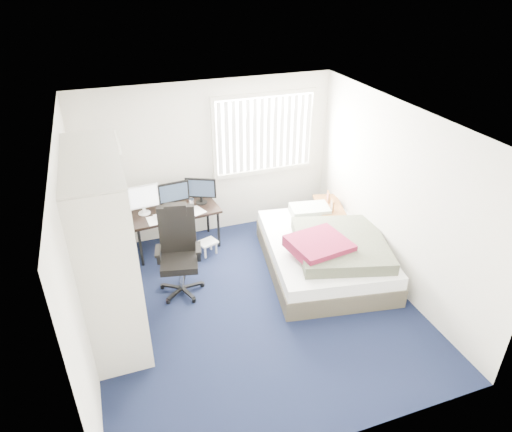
{
  "coord_description": "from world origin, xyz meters",
  "views": [
    {
      "loc": [
        -1.55,
        -4.44,
        4.0
      ],
      "look_at": [
        0.17,
        0.4,
        1.11
      ],
      "focal_mm": 32.0,
      "sensor_mm": 36.0,
      "label": 1
    }
  ],
  "objects": [
    {
      "name": "office_chair",
      "position": [
        -0.82,
        0.69,
        0.48
      ],
      "size": [
        0.69,
        0.69,
        1.25
      ],
      "color": "black",
      "rests_on": "ground"
    },
    {
      "name": "room_shell",
      "position": [
        0.0,
        0.0,
        1.51
      ],
      "size": [
        4.2,
        4.2,
        4.2
      ],
      "color": "silver",
      "rests_on": "ground"
    },
    {
      "name": "ground",
      "position": [
        0.0,
        0.0,
        0.0
      ],
      "size": [
        4.2,
        4.2,
        0.0
      ],
      "primitive_type": "plane",
      "color": "black",
      "rests_on": "ground"
    },
    {
      "name": "closet",
      "position": [
        -1.67,
        0.27,
        1.35
      ],
      "size": [
        0.64,
        1.84,
        2.22
      ],
      "color": "beige",
      "rests_on": "ground"
    },
    {
      "name": "bed",
      "position": [
        1.26,
        0.44,
        0.3
      ],
      "size": [
        1.95,
        2.39,
        0.7
      ],
      "color": "#403A2E",
      "rests_on": "ground"
    },
    {
      "name": "nightstand",
      "position": [
        1.75,
        1.29,
        0.48
      ],
      "size": [
        0.59,
        0.87,
        0.73
      ],
      "color": "brown",
      "rests_on": "ground"
    },
    {
      "name": "desk",
      "position": [
        -0.68,
        1.76,
        0.71
      ],
      "size": [
        1.4,
        0.75,
        1.12
      ],
      "color": "black",
      "rests_on": "ground"
    },
    {
      "name": "footstool",
      "position": [
        -0.27,
        1.39,
        0.17
      ],
      "size": [
        0.33,
        0.3,
        0.22
      ],
      "color": "white",
      "rests_on": "ground"
    },
    {
      "name": "window_assembly",
      "position": [
        0.9,
        2.04,
        1.6
      ],
      "size": [
        1.72,
        0.09,
        1.32
      ],
      "color": "white",
      "rests_on": "ground"
    },
    {
      "name": "pine_box",
      "position": [
        -1.65,
        0.0,
        0.14
      ],
      "size": [
        0.44,
        0.39,
        0.28
      ],
      "primitive_type": "cube",
      "rotation": [
        0.0,
        0.0,
        -0.34
      ],
      "color": "#A58E52",
      "rests_on": "ground"
    }
  ]
}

